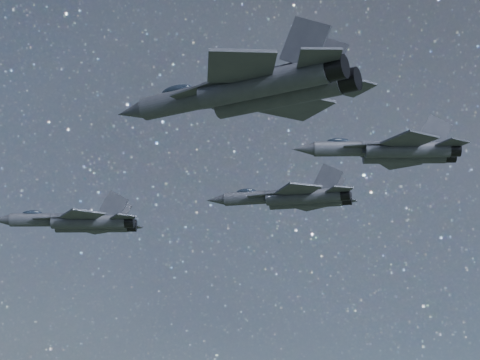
# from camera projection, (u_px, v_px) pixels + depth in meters

# --- Properties ---
(jet_lead) EXTENTS (16.14, 11.05, 4.05)m
(jet_lead) POSITION_uv_depth(u_px,v_px,m) (78.00, 222.00, 84.29)
(jet_lead) COLOR #2F313B
(jet_left) EXTENTS (18.03, 12.85, 4.60)m
(jet_left) POSITION_uv_depth(u_px,v_px,m) (292.00, 197.00, 94.44)
(jet_left) COLOR #2F313B
(jet_right) EXTENTS (19.90, 13.49, 5.01)m
(jet_right) POSITION_uv_depth(u_px,v_px,m) (251.00, 90.00, 55.47)
(jet_right) COLOR #2F313B
(jet_slot) EXTENTS (16.03, 10.99, 4.02)m
(jet_slot) POSITION_uv_depth(u_px,v_px,m) (392.00, 151.00, 73.50)
(jet_slot) COLOR #2F313B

